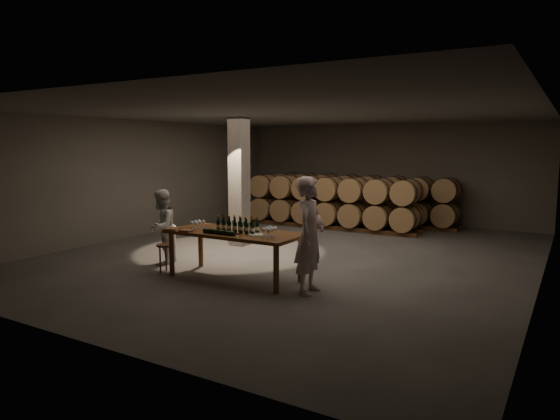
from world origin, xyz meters
The scene contains 15 objects.
room centered at (-1.80, 0.20, 1.60)m, with size 12.00×12.00×12.00m.
tasting_table centered at (0.00, -2.50, 0.80)m, with size 2.60×1.10×0.90m.
barrel_stack_back centered at (-0.57, 5.20, 0.83)m, with size 6.26×0.95×1.57m.
barrel_stack_front centered at (-0.96, 3.80, 0.83)m, with size 5.48×0.95×1.57m.
bottle_cluster centered at (0.08, -2.51, 1.01)m, with size 0.85×0.22×0.30m.
lying_bottles centered at (-0.05, -2.87, 0.94)m, with size 0.79×0.09×0.09m.
glass_cluster_left centered at (-0.83, -2.56, 1.01)m, with size 0.19×0.30×0.16m.
glass_cluster_right centered at (0.84, -2.59, 1.02)m, with size 0.19×0.30×0.17m.
plate centered at (0.56, -2.59, 0.91)m, with size 0.29×0.29×0.02m, color white.
notebook_near centered at (-0.79, -2.93, 0.92)m, with size 0.24×0.19×0.03m, color brown.
notebook_corner centered at (-1.16, -2.89, 0.91)m, with size 0.23×0.30×0.03m, color brown.
pen centered at (-0.70, -2.95, 0.91)m, with size 0.01×0.01×0.14m, color black.
stool centered at (-1.46, -2.82, 0.46)m, with size 0.34×0.34×0.56m.
person_man centered at (1.64, -2.59, 0.99)m, with size 0.72×0.48×1.99m, color beige.
person_woman centered at (-2.04, -2.30, 0.79)m, with size 0.77×0.60×1.59m, color silver.
Camera 1 is at (5.45, -9.95, 2.48)m, focal length 32.00 mm.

